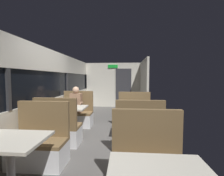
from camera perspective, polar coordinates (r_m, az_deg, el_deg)
name	(u,v)px	position (r m, az deg, el deg)	size (l,w,h in m)	color
ground_plane	(101,137)	(4.28, -3.87, -17.32)	(3.30, 9.20, 0.02)	#514F4C
carriage_window_panel_left	(47,94)	(4.46, -22.71, -1.94)	(0.09, 8.48, 2.30)	beige
carriage_end_bulkhead	(114,85)	(8.17, 0.77, 1.03)	(2.90, 0.11, 2.30)	beige
carriage_aisle_panel_right	(144,86)	(7.01, 11.54, 0.60)	(0.08, 2.40, 2.30)	beige
dining_table_near_window	(10,146)	(2.54, -33.32, -17.39)	(0.90, 0.70, 0.74)	#9E9EA3
bench_near_window_facing_entry	(40,146)	(3.19, -24.97, -18.70)	(0.95, 0.50, 1.10)	silver
dining_table_mid_window	(69,111)	(4.42, -15.36, -7.98)	(0.90, 0.70, 0.74)	#9E9EA3
bench_mid_window_facing_end	(59,131)	(3.87, -18.90, -14.51)	(0.95, 0.50, 1.10)	silver
bench_mid_window_facing_entry	(77,116)	(5.13, -12.61, -9.85)	(0.95, 0.50, 1.10)	silver
bench_front_aisle_facing_entry	(148,171)	(2.32, 12.96, -27.52)	(0.95, 0.50, 1.10)	silver
dining_table_rear_aisle	(136,113)	(3.98, 8.93, -9.19)	(0.90, 0.70, 0.74)	#9E9EA3
bench_rear_aisle_facing_end	(139,136)	(3.40, 9.83, -16.96)	(0.95, 0.50, 1.10)	silver
bench_rear_aisle_facing_entry	(134,118)	(4.73, 8.22, -10.97)	(0.95, 0.50, 1.10)	silver
seated_passenger	(76,110)	(5.02, -12.89, -7.72)	(0.47, 0.55, 1.26)	#26262D
coffee_cup_primary	(138,107)	(4.00, 9.61, -7.00)	(0.07, 0.07, 0.09)	white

